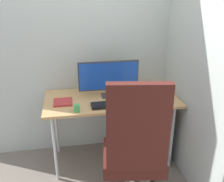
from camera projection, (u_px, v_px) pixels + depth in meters
ground_plane at (112, 158)px, 2.88m from camera, size 8.00×8.00×0.00m
wall_back at (106, 28)px, 2.65m from camera, size 3.19×0.04×2.80m
wall_side_right at (197, 36)px, 2.20m from camera, size 0.04×2.47×2.80m
desk at (112, 102)px, 2.61m from camera, size 1.34×0.62×0.75m
office_chair at (135, 148)px, 2.06m from camera, size 0.58×0.59×1.21m
filing_cabinet at (143, 132)px, 2.82m from camera, size 0.44×0.46×0.61m
monitor at (109, 77)px, 2.56m from camera, size 0.61×0.12×0.37m
keyboard at (116, 104)px, 2.42m from camera, size 0.47×0.14×0.03m
mouse at (148, 102)px, 2.45m from camera, size 0.09×0.12×0.04m
pen_holder at (148, 90)px, 2.68m from camera, size 0.10×0.10×0.17m
notebook at (63, 102)px, 2.47m from camera, size 0.18×0.18×0.02m
coffee_mug at (161, 98)px, 2.45m from camera, size 0.12×0.09×0.11m
desk_clamp_accessory at (77, 108)px, 2.30m from camera, size 0.05×0.05×0.06m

